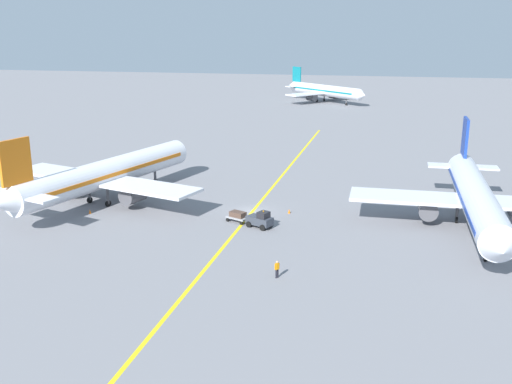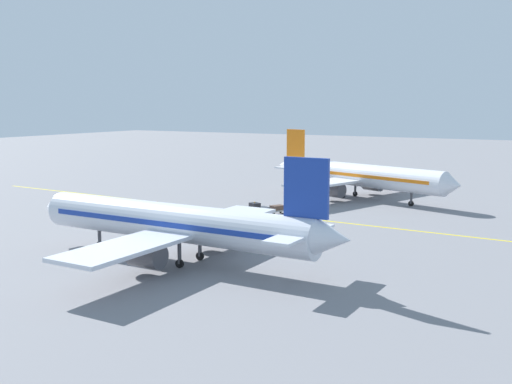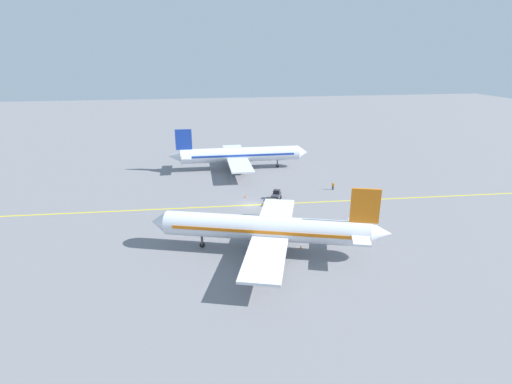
% 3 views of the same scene
% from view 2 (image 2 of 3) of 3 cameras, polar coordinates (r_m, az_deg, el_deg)
% --- Properties ---
extents(ground_plane, '(400.00, 400.00, 0.00)m').
position_cam_2_polar(ground_plane, '(79.43, 4.32, -2.49)').
color(ground_plane, slate).
extents(apron_yellow_centreline, '(5.40, 119.91, 0.01)m').
position_cam_2_polar(apron_yellow_centreline, '(79.43, 4.32, -2.49)').
color(apron_yellow_centreline, yellow).
rests_on(apron_yellow_centreline, ground).
extents(airplane_at_gate, '(28.25, 34.69, 10.60)m').
position_cam_2_polar(airplane_at_gate, '(96.56, 9.62, 1.57)').
color(airplane_at_gate, silver).
rests_on(airplane_at_gate, ground).
extents(airplane_adjacent_stand, '(28.07, 35.44, 10.60)m').
position_cam_2_polar(airplane_adjacent_stand, '(57.24, -7.61, -3.01)').
color(airplane_adjacent_stand, silver).
rests_on(airplane_adjacent_stand, ground).
extents(baggage_tug_dark, '(3.35, 2.72, 2.11)m').
position_cam_2_polar(baggage_tug_dark, '(79.88, 0.14, -1.75)').
color(baggage_tug_dark, '#333842').
rests_on(baggage_tug_dark, ground).
extents(baggage_cart_trailing, '(2.95, 2.38, 1.24)m').
position_cam_2_polar(baggage_cart_trailing, '(81.83, 2.03, -1.61)').
color(baggage_cart_trailing, gray).
rests_on(baggage_cart_trailing, ground).
extents(ground_crew_worker, '(0.40, 0.48, 1.68)m').
position_cam_2_polar(ground_crew_worker, '(83.94, -9.37, -1.37)').
color(ground_crew_worker, '#23232D').
rests_on(ground_crew_worker, ground).
extents(traffic_cone_near_nose, '(0.32, 0.32, 0.55)m').
position_cam_2_polar(traffic_cone_near_nose, '(75.14, 3.13, -2.89)').
color(traffic_cone_near_nose, orange).
rests_on(traffic_cone_near_nose, ground).
extents(traffic_cone_mid_apron, '(0.32, 0.32, 0.55)m').
position_cam_2_polar(traffic_cone_mid_apron, '(98.77, 6.71, -0.23)').
color(traffic_cone_mid_apron, orange).
rests_on(traffic_cone_mid_apron, ground).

